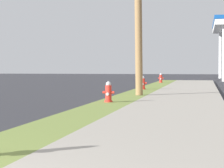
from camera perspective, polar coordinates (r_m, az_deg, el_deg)
The scene contains 3 objects.
fire_hydrant_second at distance 16.89m, azimuth -0.43°, elevation -1.09°, with size 0.42×0.38×0.74m.
fire_hydrant_third at distance 26.27m, azimuth 3.74°, elevation 0.07°, with size 0.42×0.37×0.74m.
fire_hydrant_fourth at distance 37.15m, azimuth 5.89°, elevation 0.67°, with size 0.42×0.38×0.74m.
Camera 1 is at (3.90, -3.73, 1.40)m, focal length 76.16 mm.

